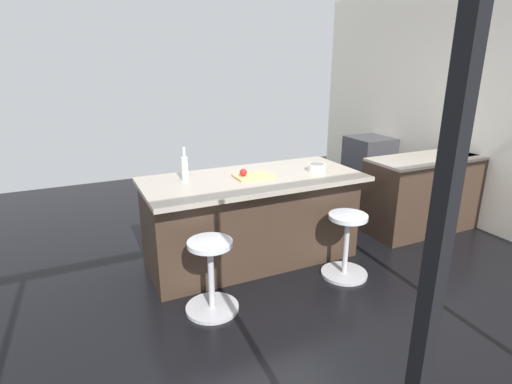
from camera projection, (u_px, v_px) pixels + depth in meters
name	position (u px, v px, depth m)	size (l,w,h in m)	color
ground_plane	(266.00, 253.00, 4.35)	(7.17, 7.17, 0.00)	black
interior_partition_left	(465.00, 104.00, 5.00)	(0.12, 5.52, 2.91)	silver
sink_cabinet	(445.00, 189.00, 5.01)	(2.15, 0.60, 1.17)	#38281E
oven_range	(369.00, 165.00, 6.24)	(0.60, 0.61, 0.86)	#38383D
kitchen_island	(252.00, 219.00, 4.08)	(2.12, 0.98, 0.90)	#38281E
stool_by_window	(346.00, 247.00, 3.83)	(0.44, 0.44, 0.62)	#B7B7BC
stool_middle	(211.00, 278.00, 3.28)	(0.44, 0.44, 0.62)	#B7B7BC
cutting_board	(253.00, 176.00, 3.90)	(0.36, 0.24, 0.02)	tan
apple_red	(243.00, 172.00, 3.86)	(0.07, 0.07, 0.07)	red
water_bottle	(185.00, 167.00, 3.77)	(0.06, 0.06, 0.31)	silver
fruit_bowl	(317.00, 167.00, 4.11)	(0.18, 0.18, 0.07)	silver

